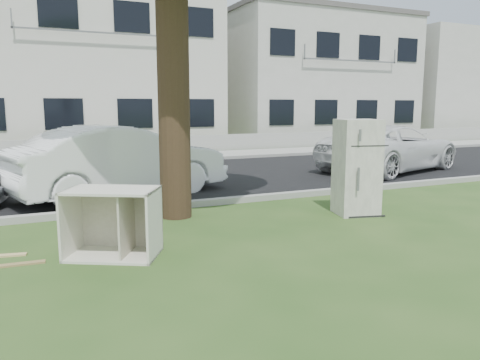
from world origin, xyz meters
name	(u,v)px	position (x,y,z in m)	size (l,w,h in m)	color
ground	(239,241)	(0.00, 0.00, 0.00)	(120.00, 120.00, 0.00)	#284719
road	(145,180)	(0.00, 6.00, 0.01)	(120.00, 7.00, 0.01)	black
kerb_near	(187,207)	(0.00, 2.45, 0.00)	(120.00, 0.18, 0.12)	gray
kerb_far	(120,165)	(0.00, 9.55, 0.00)	(120.00, 0.18, 0.12)	gray
sidewalk	(113,160)	(0.00, 11.00, 0.01)	(120.00, 2.80, 0.01)	gray
low_wall	(106,147)	(0.00, 12.60, 0.35)	(120.00, 0.15, 0.70)	gray
townhouse_center	(86,67)	(0.00, 17.50, 3.72)	(11.22, 8.16, 7.44)	beige
townhouse_right	(305,79)	(12.00, 17.50, 3.42)	(10.20, 8.16, 6.84)	beige
filler_right	(470,87)	(26.00, 18.00, 3.20)	(16.00, 9.00, 6.40)	beige
fridge	(357,167)	(2.60, 0.69, 0.85)	(0.70, 0.65, 1.69)	beige
cabinet	(113,223)	(-1.76, 0.04, 0.44)	(1.13, 0.70, 0.88)	silver
plank_c	(122,246)	(-1.60, 0.38, 0.01)	(0.82, 0.09, 0.02)	tan
car_center	(121,161)	(-0.92, 4.10, 0.76)	(1.60, 4.60, 1.52)	white
car_right	(391,148)	(7.11, 4.83, 0.68)	(2.26, 4.90, 1.36)	silver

